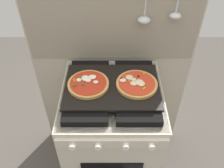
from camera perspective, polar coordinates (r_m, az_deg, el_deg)
The scene contains 6 objects.
ground_plane at distance 2.13m, azimuth 0.00°, elevation -18.70°, with size 4.00×4.00×0.00m, color #4C4742.
kitchen_backsplash at distance 1.73m, azimuth 0.12°, elevation 4.09°, with size 1.10×0.09×1.55m.
stove at distance 1.75m, azimuth -0.00°, elevation -11.62°, with size 0.60×0.64×0.90m.
baking_tray at distance 1.40m, azimuth 0.00°, elevation -0.54°, with size 0.54×0.38×0.02m, color black.
pizza_left at distance 1.40m, azimuth -5.55°, elevation 0.07°, with size 0.23×0.23×0.03m.
pizza_right at distance 1.40m, azimuth 5.73°, elevation 0.16°, with size 0.23×0.23×0.03m.
Camera 1 is at (0.00, -1.02, 1.87)m, focal length 39.28 mm.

